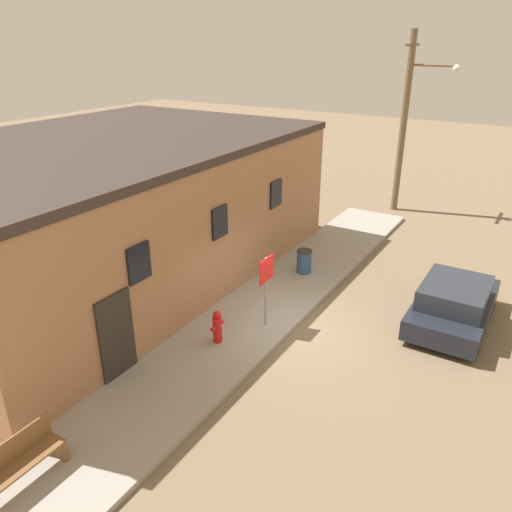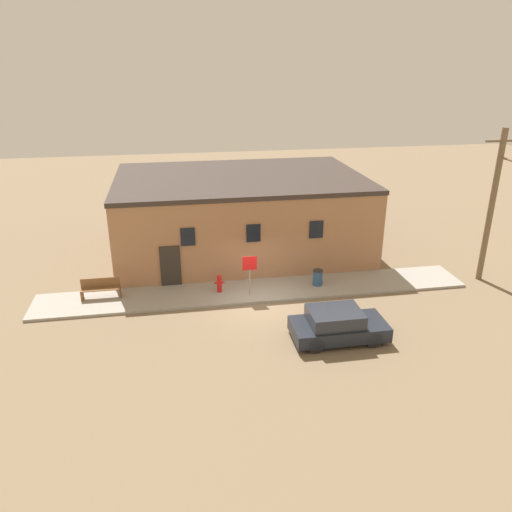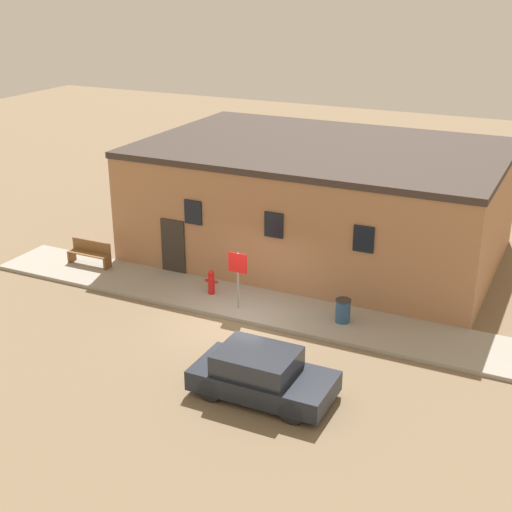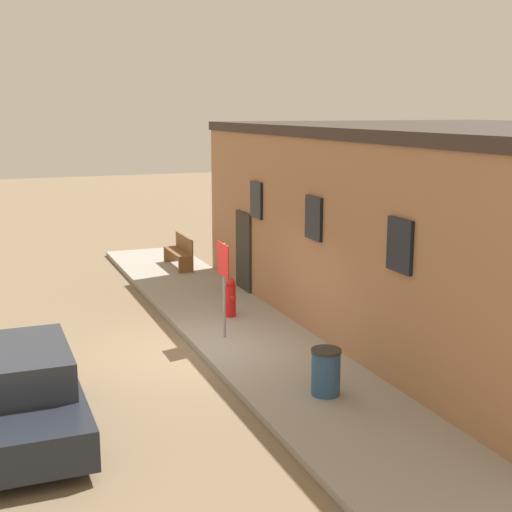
% 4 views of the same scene
% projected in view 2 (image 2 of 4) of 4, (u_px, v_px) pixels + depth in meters
% --- Properties ---
extents(ground_plane, '(80.00, 80.00, 0.00)m').
position_uv_depth(ground_plane, '(260.00, 304.00, 23.29)').
color(ground_plane, '#7A664C').
extents(sidewalk, '(20.94, 2.56, 0.13)m').
position_uv_depth(sidewalk, '(255.00, 291.00, 24.44)').
color(sidewalk, '#9E998E').
rests_on(sidewalk, ground).
extents(brick_building, '(13.91, 9.38, 4.48)m').
position_uv_depth(brick_building, '(240.00, 213.00, 29.05)').
color(brick_building, '#A87551').
rests_on(brick_building, ground).
extents(fire_hydrant, '(0.49, 0.23, 0.90)m').
position_uv_depth(fire_hydrant, '(219.00, 283.00, 24.04)').
color(fire_hydrant, red).
rests_on(fire_hydrant, sidewalk).
extents(stop_sign, '(0.68, 0.06, 2.00)m').
position_uv_depth(stop_sign, '(250.00, 268.00, 23.32)').
color(stop_sign, gray).
rests_on(stop_sign, sidewalk).
extents(bench, '(1.80, 0.44, 0.94)m').
position_uv_depth(bench, '(101.00, 288.00, 23.46)').
color(bench, brown).
rests_on(bench, sidewalk).
extents(trash_bin, '(0.51, 0.51, 0.79)m').
position_uv_depth(trash_bin, '(318.00, 277.00, 24.79)').
color(trash_bin, '#2D517F').
rests_on(trash_bin, sidewalk).
extents(utility_pole, '(1.80, 2.17, 7.70)m').
position_uv_depth(utility_pole, '(493.00, 203.00, 24.32)').
color(utility_pole, brown).
rests_on(utility_pole, ground).
extents(parked_car, '(3.84, 1.88, 1.32)m').
position_uv_depth(parked_car, '(338.00, 325.00, 20.18)').
color(parked_car, black).
rests_on(parked_car, ground).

